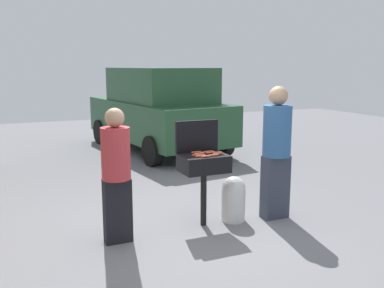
{
  "coord_description": "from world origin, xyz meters",
  "views": [
    {
      "loc": [
        -2.12,
        -4.79,
        2.08
      ],
      "look_at": [
        0.23,
        0.61,
        1.0
      ],
      "focal_mm": 40.3,
      "sensor_mm": 36.0,
      "label": 1
    }
  ],
  "objects_px": {
    "hot_dog_9": "(204,153)",
    "person_right": "(277,148)",
    "hot_dog_1": "(211,153)",
    "propane_tank": "(233,198)",
    "hot_dog_7": "(217,153)",
    "parked_minivan": "(158,109)",
    "hot_dog_8": "(197,155)",
    "hot_dog_10": "(217,154)",
    "hot_dog_0": "(208,152)",
    "hot_dog_3": "(200,156)",
    "hot_dog_2": "(217,154)",
    "hot_dog_4": "(201,155)",
    "hot_dog_12": "(199,154)",
    "hot_dog_5": "(213,155)",
    "person_left": "(116,171)",
    "hot_dog_11": "(206,156)",
    "bbq_grill": "(204,166)",
    "hot_dog_6": "(196,152)"
  },
  "relations": [
    {
      "from": "hot_dog_8",
      "to": "hot_dog_12",
      "type": "xyz_separation_m",
      "value": [
        0.06,
        0.07,
        0.0
      ]
    },
    {
      "from": "bbq_grill",
      "to": "hot_dog_2",
      "type": "relative_size",
      "value": 7.28
    },
    {
      "from": "hot_dog_2",
      "to": "hot_dog_11",
      "type": "bearing_deg",
      "value": -161.18
    },
    {
      "from": "hot_dog_2",
      "to": "hot_dog_8",
      "type": "distance_m",
      "value": 0.26
    },
    {
      "from": "hot_dog_1",
      "to": "propane_tank",
      "type": "height_order",
      "value": "hot_dog_1"
    },
    {
      "from": "hot_dog_2",
      "to": "hot_dog_7",
      "type": "distance_m",
      "value": 0.1
    },
    {
      "from": "hot_dog_4",
      "to": "hot_dog_10",
      "type": "relative_size",
      "value": 1.0
    },
    {
      "from": "hot_dog_3",
      "to": "hot_dog_1",
      "type": "bearing_deg",
      "value": 33.14
    },
    {
      "from": "hot_dog_1",
      "to": "hot_dog_12",
      "type": "height_order",
      "value": "same"
    },
    {
      "from": "hot_dog_9",
      "to": "hot_dog_8",
      "type": "bearing_deg",
      "value": -144.46
    },
    {
      "from": "hot_dog_3",
      "to": "person_right",
      "type": "bearing_deg",
      "value": -1.44
    },
    {
      "from": "hot_dog_0",
      "to": "hot_dog_2",
      "type": "relative_size",
      "value": 1.0
    },
    {
      "from": "hot_dog_8",
      "to": "hot_dog_10",
      "type": "distance_m",
      "value": 0.27
    },
    {
      "from": "hot_dog_11",
      "to": "hot_dog_4",
      "type": "bearing_deg",
      "value": 109.39
    },
    {
      "from": "hot_dog_12",
      "to": "hot_dog_6",
      "type": "bearing_deg",
      "value": 88.06
    },
    {
      "from": "hot_dog_4",
      "to": "propane_tank",
      "type": "xyz_separation_m",
      "value": [
        0.51,
        0.05,
        -0.64
      ]
    },
    {
      "from": "hot_dog_5",
      "to": "person_left",
      "type": "relative_size",
      "value": 0.08
    },
    {
      "from": "hot_dog_4",
      "to": "hot_dog_11",
      "type": "bearing_deg",
      "value": -70.61
    },
    {
      "from": "propane_tank",
      "to": "hot_dog_4",
      "type": "bearing_deg",
      "value": -174.42
    },
    {
      "from": "hot_dog_2",
      "to": "hot_dog_6",
      "type": "relative_size",
      "value": 1.0
    },
    {
      "from": "bbq_grill",
      "to": "hot_dog_3",
      "type": "height_order",
      "value": "hot_dog_3"
    },
    {
      "from": "hot_dog_5",
      "to": "hot_dog_7",
      "type": "distance_m",
      "value": 0.18
    },
    {
      "from": "bbq_grill",
      "to": "hot_dog_2",
      "type": "height_order",
      "value": "hot_dog_2"
    },
    {
      "from": "propane_tank",
      "to": "hot_dog_7",
      "type": "bearing_deg",
      "value": 176.61
    },
    {
      "from": "hot_dog_11",
      "to": "propane_tank",
      "type": "xyz_separation_m",
      "value": [
        0.48,
        0.14,
        -0.64
      ]
    },
    {
      "from": "bbq_grill",
      "to": "person_left",
      "type": "height_order",
      "value": "person_left"
    },
    {
      "from": "propane_tank",
      "to": "parked_minivan",
      "type": "xyz_separation_m",
      "value": [
        0.71,
        5.11,
        0.7
      ]
    },
    {
      "from": "hot_dog_12",
      "to": "hot_dog_5",
      "type": "bearing_deg",
      "value": -53.05
    },
    {
      "from": "hot_dog_4",
      "to": "person_left",
      "type": "bearing_deg",
      "value": -178.93
    },
    {
      "from": "hot_dog_1",
      "to": "hot_dog_11",
      "type": "relative_size",
      "value": 1.0
    },
    {
      "from": "hot_dog_9",
      "to": "person_right",
      "type": "distance_m",
      "value": 1.0
    },
    {
      "from": "bbq_grill",
      "to": "hot_dog_6",
      "type": "bearing_deg",
      "value": 110.09
    },
    {
      "from": "hot_dog_2",
      "to": "hot_dog_7",
      "type": "height_order",
      "value": "same"
    },
    {
      "from": "hot_dog_8",
      "to": "person_right",
      "type": "height_order",
      "value": "person_right"
    },
    {
      "from": "hot_dog_8",
      "to": "propane_tank",
      "type": "xyz_separation_m",
      "value": [
        0.55,
        0.02,
        -0.64
      ]
    },
    {
      "from": "propane_tank",
      "to": "hot_dog_5",
      "type": "bearing_deg",
      "value": -162.56
    },
    {
      "from": "hot_dog_2",
      "to": "person_right",
      "type": "height_order",
      "value": "person_right"
    },
    {
      "from": "hot_dog_2",
      "to": "propane_tank",
      "type": "relative_size",
      "value": 0.21
    },
    {
      "from": "hot_dog_7",
      "to": "person_right",
      "type": "height_order",
      "value": "person_right"
    },
    {
      "from": "parked_minivan",
      "to": "propane_tank",
      "type": "bearing_deg",
      "value": 73.76
    },
    {
      "from": "person_right",
      "to": "propane_tank",
      "type": "bearing_deg",
      "value": -2.9
    },
    {
      "from": "propane_tank",
      "to": "person_right",
      "type": "height_order",
      "value": "person_right"
    },
    {
      "from": "hot_dog_10",
      "to": "hot_dog_0",
      "type": "bearing_deg",
      "value": 104.26
    },
    {
      "from": "hot_dog_11",
      "to": "hot_dog_12",
      "type": "height_order",
      "value": "same"
    },
    {
      "from": "hot_dog_3",
      "to": "hot_dog_11",
      "type": "relative_size",
      "value": 1.0
    },
    {
      "from": "hot_dog_5",
      "to": "hot_dog_7",
      "type": "bearing_deg",
      "value": 47.14
    },
    {
      "from": "hot_dog_4",
      "to": "hot_dog_12",
      "type": "relative_size",
      "value": 1.0
    },
    {
      "from": "hot_dog_5",
      "to": "person_right",
      "type": "distance_m",
      "value": 0.95
    },
    {
      "from": "hot_dog_9",
      "to": "propane_tank",
      "type": "height_order",
      "value": "hot_dog_9"
    },
    {
      "from": "person_left",
      "to": "person_right",
      "type": "height_order",
      "value": "person_right"
    }
  ]
}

